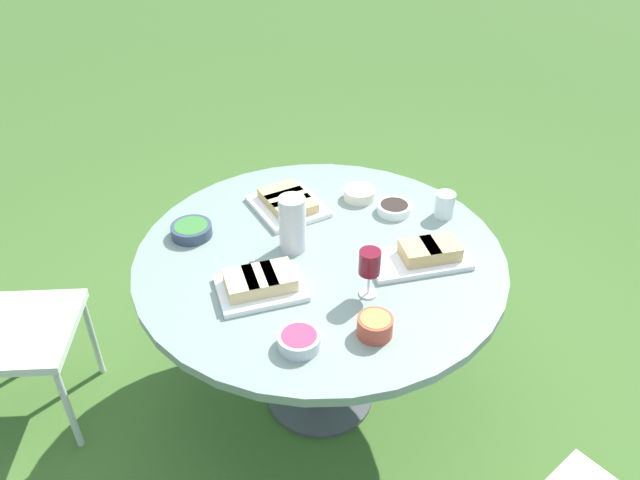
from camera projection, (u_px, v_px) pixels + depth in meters
name	position (u px, v px, depth m)	size (l,w,h in m)	color
ground_plane	(320.00, 395.00, 2.72)	(40.00, 40.00, 0.00)	#446B2B
dining_table	(320.00, 274.00, 2.32)	(1.34, 1.34, 0.77)	#4C4C51
water_pitcher	(292.00, 224.00, 2.23)	(0.10, 0.10, 0.22)	silver
wine_glass	(370.00, 264.00, 2.01)	(0.07, 0.07, 0.18)	silver
platter_bread_main	(260.00, 283.00, 2.08)	(0.34, 0.36, 0.07)	white
platter_charcuterie	(288.00, 203.00, 2.49)	(0.36, 0.34, 0.06)	white
platter_sandwich_side	(425.00, 255.00, 2.21)	(0.36, 0.39, 0.07)	white
bowl_fries	(375.00, 325.00, 1.91)	(0.11, 0.11, 0.07)	#B74733
bowl_salad	(191.00, 230.00, 2.34)	(0.15, 0.15, 0.05)	#334256
bowl_olives	(394.00, 208.00, 2.48)	(0.13, 0.13, 0.04)	white
bowl_dip_red	(299.00, 340.00, 1.87)	(0.13, 0.13, 0.05)	silver
bowl_dip_cream	(359.00, 193.00, 2.56)	(0.13, 0.13, 0.05)	beige
cup_water_near	(445.00, 205.00, 2.44)	(0.08, 0.08, 0.10)	silver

